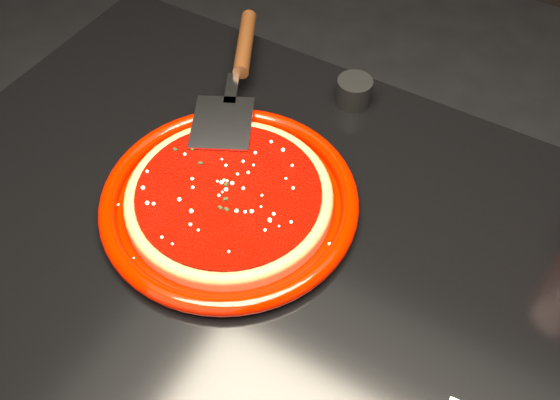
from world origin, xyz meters
The scene contains 8 objects.
plate centered at (-0.16, 0.06, 0.76)m, with size 0.34×0.34×0.03m, color #7E0800.
pizza_crust centered at (-0.16, 0.06, 0.77)m, with size 0.27×0.27×0.01m, color brown.
pizza_crust_rim centered at (-0.16, 0.06, 0.77)m, with size 0.27×0.27×0.02m, color brown.
pizza_sauce centered at (-0.16, 0.06, 0.78)m, with size 0.24×0.24×0.01m, color #740400.
parmesan_dusting centered at (-0.16, 0.06, 0.79)m, with size 0.24×0.24×0.01m, color beige, non-canonical shape.
basil_flecks centered at (-0.16, 0.06, 0.78)m, with size 0.22×0.22×0.00m, color black, non-canonical shape.
pizza_server centered at (-0.27, 0.25, 0.79)m, with size 0.10×0.36×0.03m, color #B9BBC1, non-canonical shape.
ramekin centered at (-0.11, 0.33, 0.77)m, with size 0.05×0.05×0.04m, color black.
Camera 1 is at (0.16, -0.35, 1.41)m, focal length 40.00 mm.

